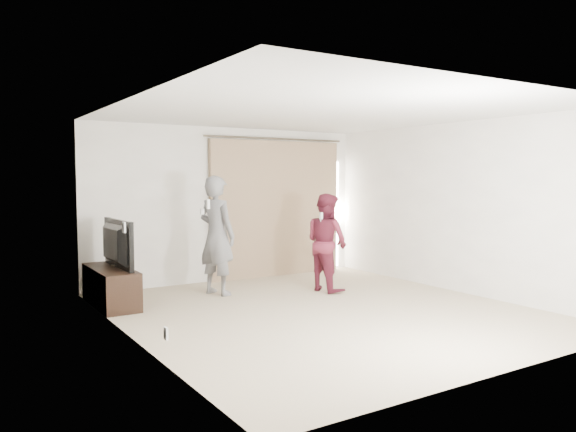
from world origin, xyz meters
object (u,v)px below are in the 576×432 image
object	(u,v)px
tv_console	(111,287)
person_man	(217,235)
tv	(110,244)
person_woman	(327,242)

from	to	relation	value
tv_console	person_man	bearing A→B (deg)	-4.41
tv_console	tv	size ratio (longest dim) A/B	1.17
person_man	person_woman	distance (m)	1.69
tv_console	tv	xyz separation A→B (m)	(0.00, 0.00, 0.59)
person_man	person_woman	size ratio (longest dim) A/B	1.18
tv	person_woman	size ratio (longest dim) A/B	0.76
tv_console	person_woman	size ratio (longest dim) A/B	0.89
person_man	tv_console	bearing A→B (deg)	175.59
tv_console	tv	distance (m)	0.59
tv_console	person_woman	xyz separation A→B (m)	(3.11, -0.77, 0.50)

